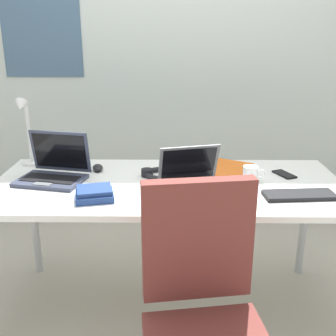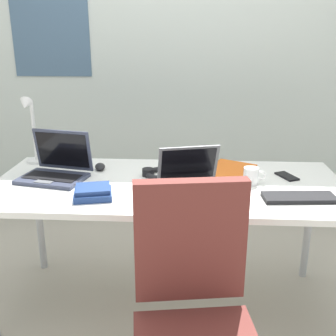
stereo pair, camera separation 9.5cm
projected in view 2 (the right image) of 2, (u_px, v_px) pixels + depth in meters
ground_plane at (168, 304)px, 2.30m from camera, size 12.00×12.00×0.00m
wall_back at (177, 58)px, 2.93m from camera, size 6.00×0.13×2.60m
desk at (168, 193)px, 2.08m from camera, size 1.80×0.80×0.74m
desk_lamp at (32, 131)px, 2.31m from camera, size 0.12×0.18×0.40m
laptop_far_corner at (193, 185)px, 1.91m from camera, size 0.36×0.34×0.22m
laptop_front_right at (55, 169)px, 2.11m from camera, size 0.37×0.33×0.24m
external_keyboard at (299, 198)px, 1.85m from camera, size 0.34×0.15×0.02m
computer_mouse at (100, 167)px, 2.26m from camera, size 0.08×0.11×0.03m
cell_phone at (287, 176)px, 2.14m from camera, size 0.11×0.15×0.01m
headphones at (162, 173)px, 2.15m from camera, size 0.21×0.18×0.04m
book_stack at (93, 192)px, 1.87m from camera, size 0.20×0.19×0.05m
paper_folder_near_mouse at (228, 169)px, 2.26m from camera, size 0.35×0.38×0.01m
coffee_mug at (251, 176)px, 2.03m from camera, size 0.11×0.08×0.09m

